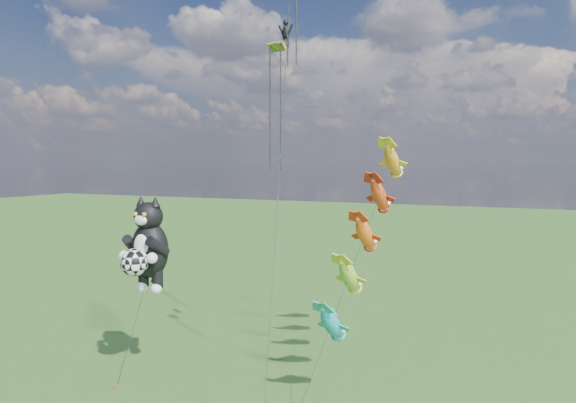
% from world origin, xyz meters
% --- Properties ---
extents(cat_kite_rig, '(2.81, 4.25, 11.43)m').
position_xyz_m(cat_kite_rig, '(5.47, 6.61, 8.33)').
color(cat_kite_rig, brown).
rests_on(cat_kite_rig, ground).
extents(fish_windsock_rig, '(2.48, 15.85, 16.18)m').
position_xyz_m(fish_windsock_rig, '(18.15, 11.57, 9.10)').
color(fish_windsock_rig, brown).
rests_on(fish_windsock_rig, ground).
extents(parafoil_rig, '(6.40, 16.62, 27.58)m').
position_xyz_m(parafoil_rig, '(14.05, 8.81, 20.79)').
color(parafoil_rig, brown).
rests_on(parafoil_rig, ground).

